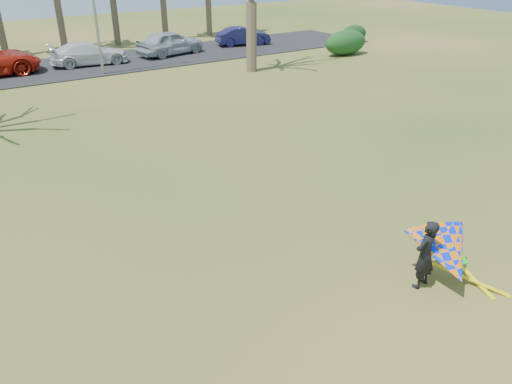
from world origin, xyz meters
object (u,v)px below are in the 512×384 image
car_3 (89,53)px  kite_flyer (445,254)px  car_4 (170,43)px  car_5 (243,36)px

car_3 → kite_flyer: 27.46m
car_4 → kite_flyer: 28.16m
car_4 → car_3: bearing=79.1°
car_4 → car_5: car_4 is taller
kite_flyer → car_5: bearing=67.1°
car_5 → kite_flyer: size_ratio=1.70×
kite_flyer → car_4: bearing=78.5°
car_4 → kite_flyer: kite_flyer is taller
car_3 → car_4: size_ratio=1.00×
car_5 → kite_flyer: bearing=169.8°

